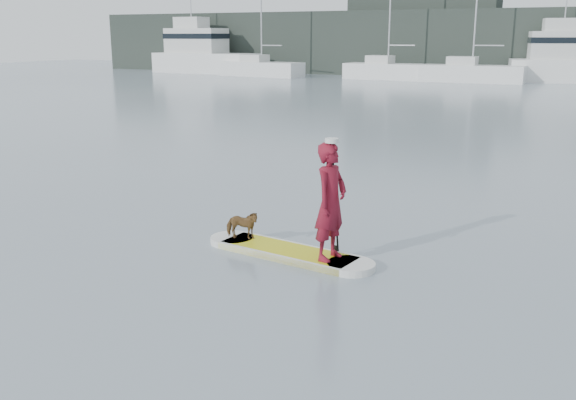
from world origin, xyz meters
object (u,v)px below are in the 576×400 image
at_px(motor_yacht_a, 576,59).
at_px(paddleboard, 288,252).
at_px(paddler, 331,202).
at_px(sailboat_c, 387,70).
at_px(sailboat_b, 261,67).
at_px(sailboat_d, 471,71).
at_px(dog, 242,225).
at_px(motor_yacht_b, 201,52).

bearing_deg(motor_yacht_a, paddleboard, -104.37).
relative_size(paddler, sailboat_c, 0.18).
distance_m(sailboat_b, sailboat_d, 19.16).
bearing_deg(sailboat_b, paddleboard, -53.53).
bearing_deg(sailboat_d, paddleboard, -83.82).
relative_size(sailboat_c, sailboat_d, 0.89).
xyz_separation_m(dog, sailboat_d, (-4.08, 44.81, 0.48)).
relative_size(sailboat_b, sailboat_c, 1.11).
distance_m(paddleboard, sailboat_c, 47.06).
distance_m(paddler, sailboat_b, 51.12).
height_order(sailboat_c, motor_yacht_a, sailboat_c).
bearing_deg(paddler, sailboat_b, 37.56).
bearing_deg(motor_yacht_b, motor_yacht_a, 7.44).
xyz_separation_m(sailboat_b, motor_yacht_b, (-8.20, 2.47, 1.21)).
relative_size(paddleboard, sailboat_b, 0.27).
bearing_deg(motor_yacht_b, sailboat_c, 0.54).
xyz_separation_m(paddler, motor_yacht_a, (1.72, 48.66, 0.79)).
bearing_deg(dog, paddleboard, -111.47).
height_order(motor_yacht_a, motor_yacht_b, motor_yacht_b).
xyz_separation_m(paddler, motor_yacht_b, (-33.27, 47.03, 0.96)).
relative_size(motor_yacht_a, motor_yacht_b, 1.02).
relative_size(sailboat_b, motor_yacht_a, 1.04).
bearing_deg(sailboat_b, motor_yacht_a, 16.57).
bearing_deg(motor_yacht_a, paddler, -103.38).
distance_m(paddleboard, dog, 1.06).
relative_size(dog, sailboat_d, 0.05).
xyz_separation_m(motor_yacht_a, motor_yacht_b, (-34.99, -1.63, 0.17)).
relative_size(dog, sailboat_b, 0.05).
distance_m(paddler, motor_yacht_a, 48.69).
bearing_deg(paddleboard, sailboat_d, 104.97).
height_order(dog, motor_yacht_b, motor_yacht_b).
bearing_deg(sailboat_d, motor_yacht_b, 175.68).
relative_size(paddler, motor_yacht_b, 0.17).
relative_size(dog, sailboat_c, 0.06).
height_order(paddleboard, sailboat_c, sailboat_c).
xyz_separation_m(paddleboard, dog, (-1.00, 0.15, 0.33)).
distance_m(dog, sailboat_d, 45.00).
xyz_separation_m(sailboat_c, motor_yacht_a, (14.88, 3.12, 1.08)).
relative_size(sailboat_b, sailboat_d, 0.99).
relative_size(paddleboard, motor_yacht_b, 0.29).
xyz_separation_m(dog, sailboat_b, (-23.23, 44.28, 0.45)).
relative_size(paddler, motor_yacht_a, 0.17).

